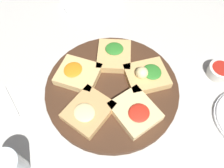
{
  "coord_description": "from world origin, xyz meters",
  "views": [
    {
      "loc": [
        0.33,
        -0.15,
        0.61
      ],
      "look_at": [
        0.0,
        0.0,
        0.04
      ],
      "focal_mm": 35.0,
      "sensor_mm": 36.0,
      "label": 1
    }
  ],
  "objects_px": {
    "dipping_bowl": "(220,71)",
    "serving_board": "(112,88)",
    "plate_left": "(91,0)",
    "water_glass": "(9,168)"
  },
  "relations": [
    {
      "from": "serving_board",
      "to": "plate_left",
      "type": "height_order",
      "value": "serving_board"
    },
    {
      "from": "plate_left",
      "to": "water_glass",
      "type": "bearing_deg",
      "value": -37.2
    },
    {
      "from": "plate_left",
      "to": "water_glass",
      "type": "height_order",
      "value": "water_glass"
    },
    {
      "from": "water_glass",
      "to": "dipping_bowl",
      "type": "distance_m",
      "value": 0.69
    },
    {
      "from": "serving_board",
      "to": "water_glass",
      "type": "height_order",
      "value": "water_glass"
    },
    {
      "from": "serving_board",
      "to": "plate_left",
      "type": "bearing_deg",
      "value": 167.24
    },
    {
      "from": "plate_left",
      "to": "dipping_bowl",
      "type": "height_order",
      "value": "dipping_bowl"
    },
    {
      "from": "serving_board",
      "to": "dipping_bowl",
      "type": "relative_size",
      "value": 5.15
    },
    {
      "from": "dipping_bowl",
      "to": "serving_board",
      "type": "bearing_deg",
      "value": -104.23
    },
    {
      "from": "serving_board",
      "to": "dipping_bowl",
      "type": "xyz_separation_m",
      "value": [
        0.09,
        0.36,
        0.01
      ]
    }
  ]
}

